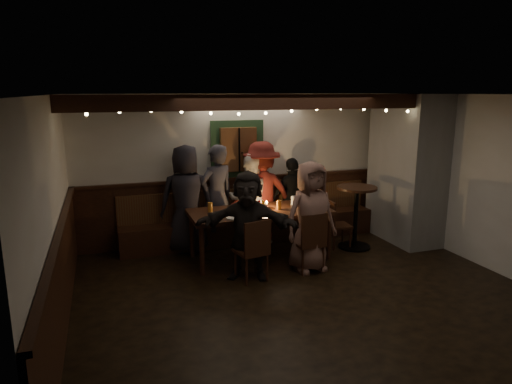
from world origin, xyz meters
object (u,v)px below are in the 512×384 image
object	(u,v)px
chair_near_left	(254,247)
person_d	(262,193)
chair_end	(335,221)
high_top	(356,209)
person_c	(250,200)
person_e	(293,199)
chair_near_right	(311,239)
dining_table	(260,214)
person_b	(217,197)
person_g	(310,217)
person_f	(248,225)
person_a	(187,199)

from	to	relation	value
chair_near_left	person_d	size ratio (longest dim) A/B	0.50
chair_end	high_top	world-z (taller)	high_top
person_c	person_e	world-z (taller)	person_c
person_e	chair_near_right	bearing A→B (deg)	67.80
high_top	chair_end	bearing A→B (deg)	160.75
dining_table	person_b	size ratio (longest dim) A/B	1.25
chair_end	person_e	world-z (taller)	person_e
chair_near_right	person_e	bearing A→B (deg)	76.62
high_top	person_e	world-z (taller)	person_e
chair_near_left	person_d	bearing A→B (deg)	67.27
chair_near_right	person_g	xyz separation A→B (m)	(0.03, 0.09, 0.31)
chair_near_right	high_top	xyz separation A→B (m)	(1.20, 0.76, 0.16)
high_top	chair_near_right	bearing A→B (deg)	-147.71
person_g	person_f	bearing A→B (deg)	173.58
person_c	person_g	size ratio (longest dim) A/B	0.97
dining_table	chair_near_right	bearing A→B (deg)	-57.16
person_a	chair_end	bearing A→B (deg)	173.39
chair_near_left	high_top	bearing A→B (deg)	21.37
dining_table	person_c	xyz separation A→B (m)	(0.07, 0.70, 0.07)
person_e	person_g	world-z (taller)	person_g
chair_end	person_d	bearing A→B (deg)	149.19
person_c	person_g	world-z (taller)	person_g
chair_end	person_e	bearing A→B (deg)	125.31
person_c	person_d	size ratio (longest dim) A/B	0.89
person_a	dining_table	bearing A→B (deg)	154.05
person_d	person_g	size ratio (longest dim) A/B	1.09
chair_near_left	chair_near_right	bearing A→B (deg)	4.10
chair_near_left	person_e	distance (m)	2.09
chair_end	person_g	size ratio (longest dim) A/B	0.50
chair_near_left	person_f	bearing A→B (deg)	103.48
person_c	dining_table	bearing A→B (deg)	107.50
chair_end	person_c	bearing A→B (deg)	154.70
chair_near_right	person_d	distance (m)	1.60
chair_near_right	person_a	bearing A→B (deg)	136.21
person_c	person_f	distance (m)	1.48
chair_near_right	person_g	bearing A→B (deg)	74.07
chair_end	person_b	distance (m)	2.06
dining_table	person_c	size ratio (longest dim) A/B	1.39
person_g	person_a	bearing A→B (deg)	132.73
person_b	person_g	bearing A→B (deg)	105.86
chair_near_left	chair_end	size ratio (longest dim) A/B	1.10
chair_near_right	person_e	world-z (taller)	person_e
high_top	person_b	size ratio (longest dim) A/B	0.60
person_c	person_d	distance (m)	0.24
person_a	chair_near_left	bearing A→B (deg)	120.57
person_e	person_g	xyz separation A→B (m)	(-0.35, -1.47, 0.08)
person_a	person_e	bearing A→B (deg)	-170.10
person_f	chair_end	bearing A→B (deg)	46.98
person_c	person_d	xyz separation A→B (m)	(0.22, 0.03, 0.10)
chair_end	person_f	bearing A→B (deg)	-156.88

